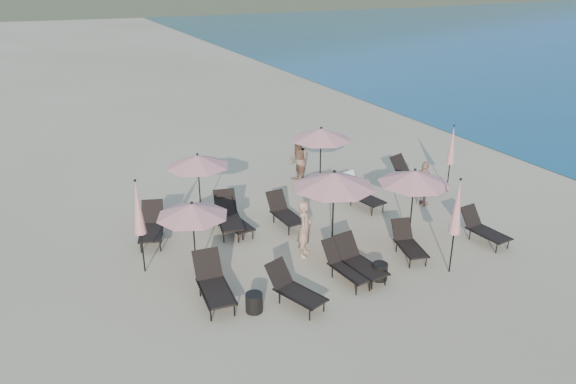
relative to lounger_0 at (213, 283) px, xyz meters
name	(u,v)px	position (x,y,z in m)	size (l,w,h in m)	color
ground	(388,267)	(4.67, -0.58, -0.47)	(800.00, 800.00, 0.00)	#D6BA8C
lounger_0	(213,283)	(0.00, 0.00, 0.00)	(0.83, 1.82, 1.01)	black
lounger_1	(294,288)	(1.66, -0.99, -0.05)	(1.08, 1.68, 0.90)	black
lounger_2	(346,264)	(3.35, -0.59, -0.05)	(0.76, 1.63, 0.91)	black
lounger_3	(359,260)	(3.74, -0.56, -0.04)	(0.80, 1.69, 0.94)	black
lounger_4	(408,242)	(5.55, -0.27, -0.08)	(0.90, 1.57, 0.85)	black
lounger_5	(483,228)	(8.03, -0.53, -0.06)	(0.72, 1.59, 0.89)	black
lounger_6	(152,225)	(-0.56, 3.81, -0.02)	(1.12, 1.80, 0.97)	black
lounger_7	(234,220)	(1.76, 3.21, -0.07)	(0.75, 1.57, 0.87)	black
lounger_8	(228,215)	(1.68, 3.46, 0.00)	(1.01, 1.88, 1.02)	black
lounger_9	(284,212)	(3.34, 3.01, -0.05)	(0.66, 1.59, 0.90)	black
lounger_10	(360,192)	(6.23, 3.21, 0.02)	(0.88, 1.73, 1.03)	black
lounger_11	(412,174)	(8.82, 3.77, 0.01)	(1.18, 1.92, 1.03)	black
umbrella_open_0	(192,210)	(0.03, 1.49, 1.29)	(1.86, 1.86, 2.00)	black
umbrella_open_1	(334,180)	(3.79, 0.86, 1.68)	(2.27, 2.27, 2.44)	black
umbrella_open_2	(415,177)	(6.16, 0.45, 1.50)	(2.07, 2.07, 2.23)	black
umbrella_open_3	(198,161)	(1.21, 4.68, 1.42)	(1.99, 1.99, 2.14)	black
umbrella_open_4	(321,134)	(5.75, 5.05, 1.57)	(2.15, 2.15, 2.31)	black
umbrella_closed_0	(457,208)	(5.99, -1.48, 1.37)	(0.31, 0.31, 2.64)	black
umbrella_closed_1	(452,146)	(9.66, 2.86, 1.23)	(0.29, 0.29, 2.45)	black
umbrella_closed_2	(138,208)	(-1.19, 2.08, 1.34)	(0.30, 0.30, 2.60)	black
side_table_0	(254,303)	(0.68, -0.87, -0.24)	(0.40, 0.40, 0.47)	black
side_table_1	(380,272)	(4.12, -0.99, -0.24)	(0.40, 0.40, 0.46)	black
beachgoer_a	(305,229)	(2.99, 1.00, 0.34)	(0.59, 0.39, 1.63)	tan
beachgoer_b	(298,160)	(5.35, 5.98, 0.38)	(0.83, 0.65, 1.70)	#96694D
beachgoer_c	(424,184)	(8.14, 2.32, 0.29)	(0.90, 0.37, 1.53)	tan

